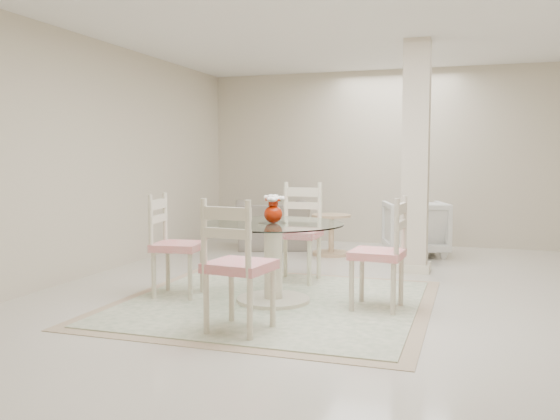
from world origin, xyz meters
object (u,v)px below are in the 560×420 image
(dining_table, at_px, (273,262))
(side_table, at_px, (331,236))
(column, at_px, (416,157))
(recliner_taupe, at_px, (272,225))
(dining_chair_west, at_px, (171,237))
(dining_chair_north, at_px, (299,224))
(dining_chair_south, at_px, (235,256))
(dining_chair_east, at_px, (385,245))
(armchair_white, at_px, (415,228))
(red_vase, at_px, (273,209))

(dining_table, bearing_deg, side_table, 92.40)
(column, xyz_separation_m, recliner_taupe, (-2.19, 1.17, -1.00))
(dining_chair_west, bearing_deg, column, -53.10)
(column, height_order, dining_chair_north, column)
(column, distance_m, dining_chair_south, 3.28)
(dining_chair_east, height_order, armchair_white, dining_chair_east)
(dining_chair_east, distance_m, recliner_taupe, 3.78)
(red_vase, bearing_deg, recliner_taupe, 109.20)
(dining_table, bearing_deg, recliner_taupe, 109.18)
(dining_chair_east, relative_size, dining_chair_south, 0.97)
(red_vase, xyz_separation_m, dining_chair_west, (-1.02, -0.06, -0.30))
(dining_table, height_order, side_table, dining_table)
(dining_chair_east, distance_m, side_table, 3.04)
(dining_chair_west, bearing_deg, dining_chair_east, -94.37)
(red_vase, relative_size, dining_chair_south, 0.23)
(column, height_order, dining_chair_east, column)
(side_table, bearing_deg, column, -35.29)
(dining_chair_north, xyz_separation_m, recliner_taupe, (-1.05, 2.14, -0.28))
(column, distance_m, dining_chair_east, 2.10)
(column, bearing_deg, red_vase, -118.50)
(dining_chair_south, height_order, recliner_taupe, dining_chair_south)
(recliner_taupe, bearing_deg, side_table, 140.25)
(dining_chair_north, distance_m, side_table, 1.86)
(armchair_white, bearing_deg, recliner_taupe, -15.93)
(dining_chair_south, xyz_separation_m, side_table, (-0.16, 3.87, -0.34))
(column, height_order, red_vase, column)
(dining_chair_east, relative_size, dining_chair_north, 0.94)
(dining_chair_north, relative_size, side_table, 2.09)
(column, relative_size, armchair_white, 3.25)
(column, relative_size, red_vase, 10.35)
(dining_table, height_order, dining_chair_north, dining_chair_north)
(armchair_white, height_order, side_table, armchair_white)
(dining_chair_east, height_order, dining_chair_west, dining_chair_east)
(dining_table, distance_m, dining_chair_north, 1.05)
(dining_chair_east, bearing_deg, dining_chair_west, -83.09)
(dining_table, bearing_deg, dining_chair_east, 2.71)
(dining_chair_west, height_order, side_table, dining_chair_west)
(column, distance_m, armchair_white, 1.55)
(recliner_taupe, xyz_separation_m, side_table, (0.98, -0.31, -0.09))
(dining_chair_north, bearing_deg, side_table, 92.52)
(red_vase, bearing_deg, dining_chair_south, -87.62)
(column, height_order, side_table, column)
(recliner_taupe, bearing_deg, column, 129.89)
(dining_chair_north, distance_m, dining_chair_west, 1.46)
(dining_table, bearing_deg, dining_chair_south, -87.57)
(dining_chair_south, relative_size, side_table, 2.03)
(dining_chair_west, xyz_separation_m, side_table, (0.90, 2.91, -0.32))
(dining_chair_east, xyz_separation_m, dining_chair_west, (-2.04, -0.11, -0.00))
(dining_chair_east, xyz_separation_m, side_table, (-1.14, 2.80, -0.32))
(recliner_taupe, bearing_deg, dining_chair_west, 69.41)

